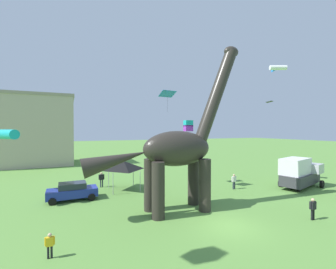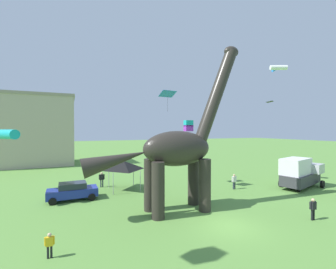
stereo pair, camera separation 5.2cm
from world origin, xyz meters
The scene contains 15 objects.
ground_plane centered at (0.00, 0.00, 0.00)m, with size 240.00×240.00×0.00m, color #5B8E3D.
dinosaur_sculpture centered at (-1.89, 3.85, 4.82)m, with size 12.75×2.70×13.33m.
parked_sedan_left centered at (-9.22, 9.98, 0.81)m, with size 4.24×2.01×1.55m.
parked_box_truck centered at (13.35, 4.94, 1.65)m, with size 5.96×3.59×3.20m.
person_photographer centered at (-10.36, 0.45, 0.75)m, with size 0.46×0.20×1.24m.
person_watching_child centered at (-6.27, 13.61, 0.99)m, with size 0.61×0.27×1.63m.
person_far_spectator centered at (6.02, -1.50, 0.92)m, with size 0.57×0.25×1.51m.
person_near_flyer centered at (6.43, 7.24, 0.96)m, with size 0.59×0.26×1.58m.
festival_canopy_tent centered at (-4.26, 11.57, 2.54)m, with size 3.15×3.15×3.00m.
kite_far_right centered at (18.65, 12.60, 15.28)m, with size 2.45×2.43×0.70m.
kite_near_high centered at (12.23, 8.04, 9.54)m, with size 1.20×1.13×0.15m.
kite_mid_left centered at (2.90, 10.82, 6.70)m, with size 0.94×0.94×1.23m.
kite_near_low centered at (-14.49, 10.38, 5.89)m, with size 2.98×2.83×0.84m.
kite_mid_right centered at (-0.26, 9.42, 9.89)m, with size 1.72×1.29×2.11m.
background_building_block centered at (-16.86, 34.68, 6.18)m, with size 16.56×9.31×12.34m.
Camera 1 is at (-9.44, -11.91, 6.28)m, focal length 24.41 mm.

